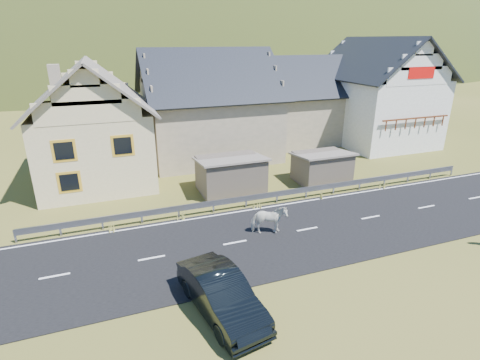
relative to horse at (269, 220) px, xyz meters
name	(u,v)px	position (x,y,z in m)	size (l,w,h in m)	color
ground	(307,230)	(2.08, -0.29, -0.79)	(160.00, 160.00, 0.00)	#494C1A
road	(307,229)	(2.08, -0.29, -0.77)	(60.00, 7.00, 0.04)	black
lane_markings	(307,229)	(2.08, -0.29, -0.75)	(60.00, 6.60, 0.01)	silver
guardrail	(277,194)	(2.08, 3.39, -0.23)	(28.10, 0.09, 0.75)	#93969B
shed_left	(231,175)	(0.08, 6.21, 0.31)	(4.30, 3.30, 2.40)	brown
shed_right	(322,167)	(6.58, 5.71, 0.21)	(3.80, 2.90, 2.20)	brown
house_cream	(92,117)	(-7.92, 11.70, 3.56)	(7.80, 9.80, 8.30)	beige
house_stone_a	(208,100)	(1.08, 14.71, 3.84)	(10.80, 9.80, 8.90)	tan
house_stone_b	(304,96)	(11.08, 16.71, 3.44)	(9.80, 8.80, 8.10)	tan
house_white	(377,88)	(17.08, 13.70, 4.27)	(8.80, 10.80, 9.70)	white
mountain	(132,102)	(7.08, 179.71, -20.79)	(440.00, 280.00, 260.00)	#2E3F15
horse	(269,220)	(0.00, 0.00, 0.00)	(1.78, 0.81, 1.51)	silver
car	(221,294)	(-4.00, -4.73, -0.03)	(1.62, 4.66, 1.53)	black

